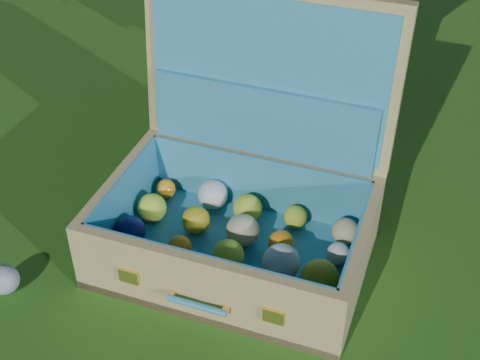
# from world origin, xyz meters

# --- Properties ---
(ground) EXTENTS (60.00, 60.00, 0.00)m
(ground) POSITION_xyz_m (0.00, 0.00, 0.00)
(ground) COLOR #215114
(ground) RESTS_ON ground
(stray_ball) EXTENTS (0.07, 0.07, 0.07)m
(stray_ball) POSITION_xyz_m (-0.36, -0.02, 0.04)
(stray_ball) COLOR #4572B4
(stray_ball) RESTS_ON ground
(suitcase) EXTENTS (0.71, 0.60, 0.62)m
(suitcase) POSITION_xyz_m (0.16, 0.26, 0.17)
(suitcase) COLOR tan
(suitcase) RESTS_ON ground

